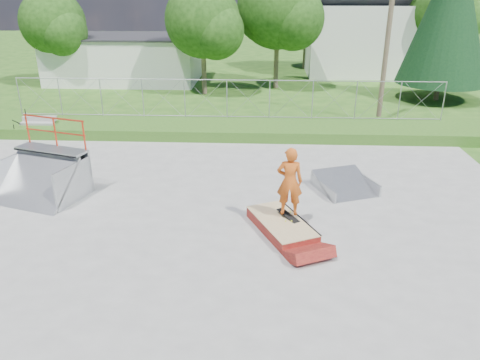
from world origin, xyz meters
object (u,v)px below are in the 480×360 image
at_px(grind_box, 281,226).
at_px(skater, 290,184).
at_px(flat_bank_ramp, 345,184).
at_px(quarter_pipe, 37,163).

bearing_deg(grind_box, skater, 21.21).
xyz_separation_m(grind_box, flat_bank_ramp, (2.19, 2.85, 0.08)).
bearing_deg(quarter_pipe, skater, 5.60).
height_order(grind_box, quarter_pipe, quarter_pipe).
distance_m(grind_box, skater, 1.21).
distance_m(flat_bank_ramp, skater, 3.51).
height_order(flat_bank_ramp, skater, skater).
distance_m(grind_box, quarter_pipe, 7.86).
relative_size(grind_box, skater, 1.35).
bearing_deg(skater, quarter_pipe, -8.41).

